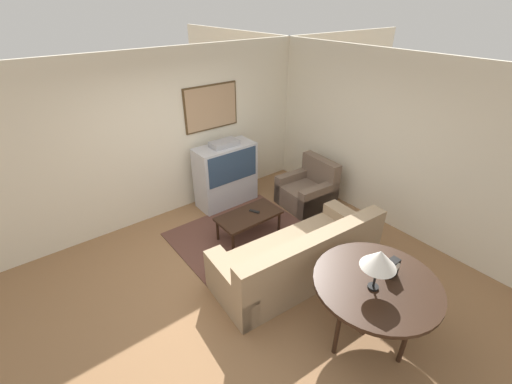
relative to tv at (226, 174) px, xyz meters
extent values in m
plane|color=#8E6642|center=(-0.86, -1.73, -0.57)|extent=(12.00, 12.00, 0.00)
cube|color=beige|center=(-0.86, 0.40, 0.78)|extent=(12.00, 0.06, 2.70)
cube|color=#4C381E|center=(0.00, 0.36, 1.13)|extent=(1.01, 0.03, 0.75)
cube|color=tan|center=(0.00, 0.34, 1.13)|extent=(0.96, 0.01, 0.70)
cube|color=beige|center=(1.77, -1.73, 0.78)|extent=(0.06, 12.00, 2.70)
cube|color=brown|center=(-0.39, -1.06, -0.57)|extent=(2.03, 1.76, 0.01)
cube|color=#B7B7BC|center=(0.00, 0.00, -0.32)|extent=(1.07, 0.48, 0.50)
cube|color=#B7B7BC|center=(0.00, 0.00, 0.24)|extent=(1.07, 0.48, 0.61)
cube|color=#2D425B|center=(0.00, -0.24, 0.24)|extent=(0.96, 0.01, 0.54)
cube|color=#9E9EA3|center=(0.00, 0.00, 0.59)|extent=(0.48, 0.27, 0.09)
cube|color=#9E8466|center=(-0.30, -2.14, -0.36)|extent=(2.33, 1.09, 0.42)
cube|color=#9E8466|center=(-0.33, -2.49, 0.06)|extent=(2.28, 0.39, 0.43)
cube|color=#9E8466|center=(0.71, -2.22, -0.28)|extent=(0.31, 0.93, 0.58)
cube|color=#9E8466|center=(-1.31, -2.07, -0.28)|extent=(0.31, 0.93, 0.58)
cube|color=#715F49|center=(0.19, -2.40, 0.02)|extent=(0.37, 0.15, 0.34)
cube|color=#715F49|center=(-0.83, -2.32, 0.02)|extent=(0.37, 0.15, 0.34)
cube|color=brown|center=(1.07, -0.96, -0.38)|extent=(0.87, 0.87, 0.39)
cube|color=brown|center=(1.39, -0.98, 0.05)|extent=(0.24, 0.83, 0.45)
cube|color=brown|center=(1.10, -0.63, -0.31)|extent=(0.82, 0.22, 0.53)
cube|color=brown|center=(1.05, -1.29, -0.31)|extent=(0.82, 0.22, 0.53)
cube|color=black|center=(-0.30, -1.08, -0.19)|extent=(0.99, 0.52, 0.04)
cylinder|color=black|center=(-0.75, -1.29, -0.39)|extent=(0.04, 0.04, 0.36)
cylinder|color=black|center=(0.15, -1.29, -0.39)|extent=(0.04, 0.04, 0.36)
cylinder|color=black|center=(-0.75, -0.87, -0.39)|extent=(0.04, 0.04, 0.36)
cylinder|color=black|center=(0.15, -0.87, -0.39)|extent=(0.04, 0.04, 0.36)
cylinder|color=black|center=(-0.36, -3.35, 0.20)|extent=(1.30, 1.30, 0.04)
cube|color=black|center=(-0.36, -3.35, 0.14)|extent=(1.10, 0.52, 0.08)
cylinder|color=black|center=(-0.81, -3.29, -0.20)|extent=(0.05, 0.05, 0.75)
cylinder|color=black|center=(0.09, -3.29, -0.20)|extent=(0.05, 0.05, 0.75)
cylinder|color=black|center=(-0.36, -3.77, -0.20)|extent=(0.05, 0.05, 0.75)
cylinder|color=black|center=(-0.46, -3.37, 0.24)|extent=(0.11, 0.11, 0.02)
cylinder|color=black|center=(-0.46, -3.37, 0.45)|extent=(0.02, 0.02, 0.41)
cone|color=silver|center=(-0.46, -3.37, 0.60)|extent=(0.35, 0.35, 0.19)
cube|color=black|center=(-0.16, -3.37, 0.32)|extent=(0.13, 0.09, 0.20)
cylinder|color=white|center=(-0.16, -3.42, 0.36)|extent=(0.10, 0.01, 0.10)
cube|color=black|center=(-0.18, -1.07, -0.16)|extent=(0.11, 0.16, 0.02)
camera|label=1|loc=(-2.91, -4.62, 2.76)|focal=24.00mm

